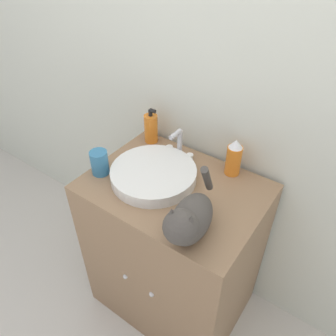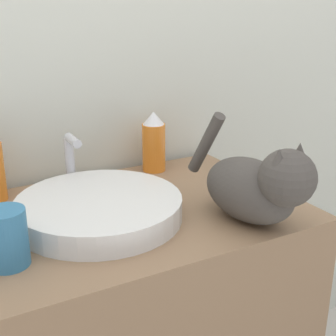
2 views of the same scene
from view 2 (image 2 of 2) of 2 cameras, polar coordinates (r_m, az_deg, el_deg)
wall_back at (r=1.30m, az=-10.35°, el=16.62°), size 6.00×0.05×2.50m
sink_basin at (r=1.05m, az=-8.37°, el=-4.92°), size 0.37×0.37×0.05m
faucet at (r=1.20m, az=-11.72°, el=0.06°), size 0.15×0.09×0.15m
cat at (r=1.01m, az=10.93°, el=-2.09°), size 0.17×0.36×0.22m
spray_bottle at (r=1.32m, az=-1.75°, el=3.15°), size 0.07×0.07×0.17m
cup at (r=0.90m, az=-19.10°, el=-8.06°), size 0.08×0.08×0.11m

